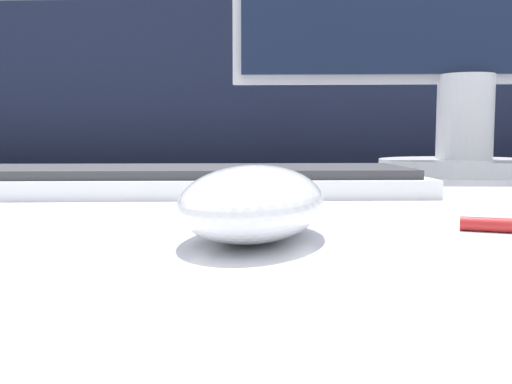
% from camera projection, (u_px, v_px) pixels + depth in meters
% --- Properties ---
extents(partition_panel, '(5.00, 0.03, 1.06)m').
position_uv_depth(partition_panel, '(247.00, 279.00, 1.16)').
color(partition_panel, black).
rests_on(partition_panel, ground_plane).
extents(computer_mouse_near, '(0.09, 0.13, 0.04)m').
position_uv_depth(computer_mouse_near, '(253.00, 203.00, 0.31)').
color(computer_mouse_near, white).
rests_on(computer_mouse_near, desk).
extents(keyboard, '(0.45, 0.18, 0.02)m').
position_uv_depth(keyboard, '(181.00, 180.00, 0.55)').
color(keyboard, white).
rests_on(keyboard, desk).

